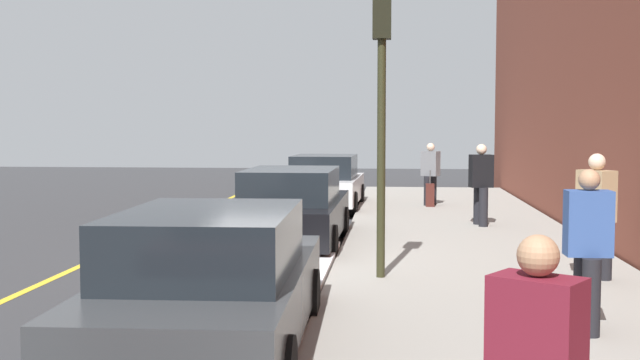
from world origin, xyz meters
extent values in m
plane|color=#333335|center=(0.00, 0.00, 0.00)|extent=(56.00, 56.00, 0.00)
cube|color=gray|center=(0.00, -3.30, 0.07)|extent=(28.00, 4.60, 0.15)
cube|color=gold|center=(0.00, 3.20, 0.00)|extent=(28.00, 0.14, 0.01)
cube|color=white|center=(-3.16, -0.70, 0.11)|extent=(7.35, 0.56, 0.22)
cylinder|color=black|center=(-4.56, 0.73, 0.32)|extent=(0.65, 0.24, 0.64)
cylinder|color=black|center=(-4.52, -0.95, 0.32)|extent=(0.65, 0.24, 0.64)
cube|color=#383A3D|center=(-5.99, -0.15, 0.59)|extent=(4.74, 1.92, 0.64)
cube|color=black|center=(-6.23, -0.16, 1.21)|extent=(2.48, 1.66, 0.60)
cylinder|color=black|center=(2.51, 0.78, 0.32)|extent=(0.64, 0.23, 0.64)
cylinder|color=black|center=(2.50, -0.90, 0.32)|extent=(0.64, 0.23, 0.64)
cylinder|color=black|center=(-0.38, 0.80, 0.32)|extent=(0.64, 0.23, 0.64)
cylinder|color=black|center=(-0.39, -0.88, 0.32)|extent=(0.64, 0.23, 0.64)
cube|color=black|center=(1.06, -0.05, 0.59)|extent=(4.67, 1.84, 0.64)
cube|color=black|center=(0.83, -0.05, 1.21)|extent=(2.44, 1.62, 0.60)
cylinder|color=black|center=(8.80, 0.69, 0.32)|extent=(0.65, 0.24, 0.64)
cylinder|color=black|center=(8.75, -0.99, 0.32)|extent=(0.65, 0.24, 0.64)
cylinder|color=black|center=(6.25, 0.77, 0.32)|extent=(0.65, 0.24, 0.64)
cylinder|color=black|center=(6.20, -0.91, 0.32)|extent=(0.65, 0.24, 0.64)
cube|color=white|center=(7.50, -0.11, 0.59)|extent=(4.16, 1.92, 0.64)
cube|color=black|center=(7.29, -0.11, 1.21)|extent=(2.18, 1.66, 0.60)
cylinder|color=black|center=(-2.52, -4.56, 0.57)|extent=(0.20, 0.20, 0.84)
cylinder|color=black|center=(-2.31, -4.89, 0.57)|extent=(0.20, 0.20, 0.84)
cube|color=tan|center=(-2.41, -4.73, 1.34)|extent=(0.57, 0.51, 0.71)
sphere|color=beige|center=(-2.41, -4.73, 1.82)|extent=(0.23, 0.23, 0.23)
cylinder|color=black|center=(7.73, -2.85, 0.54)|extent=(0.18, 0.18, 0.79)
cylinder|color=black|center=(8.06, -3.02, 0.54)|extent=(0.18, 0.18, 0.79)
cube|color=slate|center=(7.89, -2.93, 1.27)|extent=(0.47, 0.53, 0.67)
sphere|color=beige|center=(7.89, -2.93, 1.72)|extent=(0.22, 0.22, 0.22)
cylinder|color=black|center=(3.41, -3.85, 0.56)|extent=(0.19, 0.19, 0.83)
cylinder|color=black|center=(3.79, -3.78, 0.56)|extent=(0.19, 0.19, 0.83)
cube|color=black|center=(3.60, -3.81, 1.33)|extent=(0.39, 0.52, 0.70)
sphere|color=beige|center=(3.60, -3.81, 1.80)|extent=(0.23, 0.23, 0.23)
cube|color=maroon|center=(-9.62, -2.65, 1.25)|extent=(0.48, 0.52, 0.65)
sphere|color=tan|center=(-9.62, -2.65, 1.68)|extent=(0.21, 0.21, 0.21)
cylinder|color=black|center=(-5.37, -3.96, 0.55)|extent=(0.19, 0.19, 0.81)
cylinder|color=black|center=(-5.00, -3.96, 0.55)|extent=(0.19, 0.19, 0.81)
cube|color=#335193|center=(-5.18, -3.96, 1.30)|extent=(0.30, 0.47, 0.69)
sphere|color=tan|center=(-5.18, -3.96, 1.76)|extent=(0.22, 0.22, 0.22)
cylinder|color=#2D2D19|center=(-2.40, -1.75, 1.84)|extent=(0.12, 0.12, 3.38)
cube|color=black|center=(-2.40, -1.75, 3.88)|extent=(0.26, 0.26, 0.70)
sphere|color=red|center=(-2.25, -1.75, 4.09)|extent=(0.14, 0.14, 0.14)
sphere|color=orange|center=(-2.25, -1.75, 3.87)|extent=(0.14, 0.14, 0.14)
sphere|color=green|center=(-2.25, -1.75, 3.65)|extent=(0.14, 0.14, 0.14)
cube|color=#471E19|center=(7.50, -2.91, 0.45)|extent=(0.34, 0.22, 0.61)
cylinder|color=#4C4C4C|center=(7.50, -2.91, 0.94)|extent=(0.03, 0.03, 0.36)
camera|label=1|loc=(-13.60, -1.92, 2.33)|focal=44.35mm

